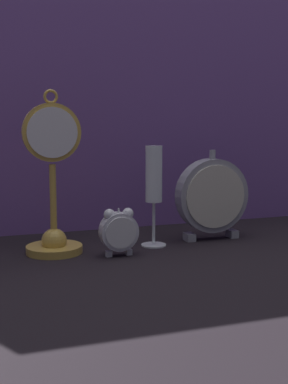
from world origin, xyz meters
TOP-DOWN VIEW (x-y plane):
  - ground_plane at (0.00, 0.00)m, footprint 4.00×4.00m
  - fabric_backdrop_drape at (0.00, 0.33)m, footprint 1.27×0.01m
  - pocket_watch_on_stand at (-0.19, 0.12)m, footprint 0.12×0.12m
  - alarm_clock_twin_bell at (-0.06, 0.05)m, footprint 0.08×0.03m
  - mantel_clock_silver at (0.18, 0.13)m, footprint 0.17×0.04m
  - champagne_flute at (0.03, 0.11)m, footprint 0.06×0.06m

SIDE VIEW (x-z plane):
  - ground_plane at x=0.00m, z-range 0.00..0.00m
  - alarm_clock_twin_bell at x=-0.06m, z-range 0.01..0.11m
  - mantel_clock_silver at x=0.18m, z-range 0.00..0.21m
  - pocket_watch_on_stand at x=-0.19m, z-range -0.05..0.29m
  - champagne_flute at x=0.03m, z-range 0.03..0.25m
  - fabric_backdrop_drape at x=0.00m, z-range 0.00..0.77m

